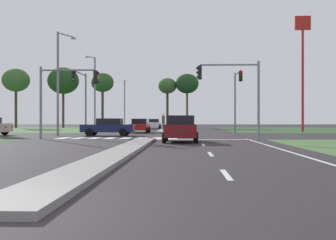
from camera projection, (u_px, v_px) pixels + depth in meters
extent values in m
plane|color=#282628|center=(155.00, 136.00, 35.30)|extent=(200.00, 200.00, 0.00)
cube|color=gray|center=(121.00, 152.00, 16.31)|extent=(1.20, 22.00, 0.14)
cube|color=gray|center=(167.00, 129.00, 60.28)|extent=(1.20, 36.00, 0.14)
cube|color=silver|center=(226.00, 175.00, 9.90)|extent=(0.14, 2.00, 0.01)
cube|color=silver|center=(210.00, 154.00, 15.90)|extent=(0.14, 2.00, 0.01)
cube|color=silver|center=(203.00, 145.00, 21.89)|extent=(0.14, 2.00, 0.01)
cube|color=silver|center=(290.00, 152.00, 17.04)|extent=(0.14, 24.00, 0.01)
cube|color=silver|center=(204.00, 139.00, 28.15)|extent=(6.40, 0.50, 0.01)
cube|color=silver|center=(64.00, 138.00, 30.36)|extent=(0.70, 2.80, 0.01)
cube|color=silver|center=(79.00, 138.00, 30.31)|extent=(0.70, 2.80, 0.01)
cube|color=silver|center=(95.00, 138.00, 30.27)|extent=(0.70, 2.80, 0.01)
cube|color=silver|center=(110.00, 138.00, 30.22)|extent=(0.70, 2.80, 0.01)
cube|color=silver|center=(126.00, 138.00, 30.17)|extent=(0.70, 2.80, 0.01)
cube|color=silver|center=(141.00, 138.00, 30.13)|extent=(0.70, 2.80, 0.01)
cube|color=silver|center=(157.00, 138.00, 30.08)|extent=(0.70, 2.80, 0.01)
cube|color=silver|center=(173.00, 138.00, 30.04)|extent=(0.70, 2.80, 0.01)
cube|color=#161E47|center=(108.00, 128.00, 34.81)|extent=(4.40, 1.74, 0.63)
cube|color=black|center=(110.00, 122.00, 34.80)|extent=(2.02, 1.53, 0.52)
cube|color=red|center=(133.00, 128.00, 34.06)|extent=(0.04, 0.20, 0.14)
cube|color=red|center=(135.00, 127.00, 35.38)|extent=(0.04, 0.20, 0.14)
cylinder|color=black|center=(89.00, 132.00, 34.00)|extent=(0.64, 0.22, 0.64)
cylinder|color=black|center=(94.00, 132.00, 35.73)|extent=(0.64, 0.22, 0.64)
cylinder|color=black|center=(123.00, 132.00, 33.88)|extent=(0.64, 0.22, 0.64)
cylinder|color=black|center=(126.00, 132.00, 35.62)|extent=(0.64, 0.22, 0.64)
cube|color=red|center=(6.00, 127.00, 34.91)|extent=(0.04, 0.20, 0.14)
cube|color=red|center=(12.00, 127.00, 36.25)|extent=(0.04, 0.20, 0.14)
cylinder|color=black|center=(5.00, 132.00, 36.49)|extent=(0.64, 0.22, 0.64)
cube|color=#A31919|center=(140.00, 127.00, 43.59)|extent=(1.76, 4.47, 0.64)
cube|color=black|center=(140.00, 121.00, 43.74)|extent=(1.54, 2.05, 0.52)
cube|color=red|center=(148.00, 126.00, 45.82)|extent=(0.20, 0.04, 0.14)
cube|color=red|center=(136.00, 126.00, 45.87)|extent=(0.20, 0.04, 0.14)
cylinder|color=black|center=(147.00, 130.00, 42.13)|extent=(0.22, 0.64, 0.64)
cylinder|color=black|center=(130.00, 130.00, 42.20)|extent=(0.22, 0.64, 0.64)
cylinder|color=black|center=(149.00, 129.00, 44.99)|extent=(0.22, 0.64, 0.64)
cylinder|color=black|center=(133.00, 129.00, 45.06)|extent=(0.22, 0.64, 0.64)
cube|color=maroon|center=(180.00, 130.00, 24.94)|extent=(1.84, 4.20, 0.76)
cube|color=black|center=(180.00, 120.00, 24.79)|extent=(1.62, 1.93, 0.52)
cube|color=red|center=(167.00, 130.00, 22.85)|extent=(0.20, 0.04, 0.14)
cube|color=red|center=(193.00, 130.00, 22.79)|extent=(0.20, 0.04, 0.14)
cylinder|color=black|center=(166.00, 136.00, 26.32)|extent=(0.22, 0.64, 0.64)
cylinder|color=black|center=(195.00, 136.00, 26.25)|extent=(0.22, 0.64, 0.64)
cylinder|color=black|center=(164.00, 138.00, 23.63)|extent=(0.22, 0.64, 0.64)
cylinder|color=black|center=(196.00, 138.00, 23.56)|extent=(0.22, 0.64, 0.64)
cube|color=silver|center=(154.00, 124.00, 66.42)|extent=(1.81, 4.14, 0.69)
cube|color=black|center=(154.00, 121.00, 66.57)|extent=(1.59, 1.90, 0.52)
cube|color=red|center=(159.00, 124.00, 68.48)|extent=(0.20, 0.04, 0.14)
cube|color=red|center=(151.00, 124.00, 68.53)|extent=(0.20, 0.04, 0.14)
cylinder|color=black|center=(159.00, 127.00, 65.06)|extent=(0.22, 0.64, 0.64)
cylinder|color=black|center=(148.00, 127.00, 65.13)|extent=(0.22, 0.64, 0.64)
cylinder|color=black|center=(160.00, 126.00, 67.70)|extent=(0.22, 0.64, 0.64)
cylinder|color=black|center=(149.00, 126.00, 67.77)|extent=(0.22, 0.64, 0.64)
cylinder|color=gray|center=(259.00, 100.00, 28.40)|extent=(0.18, 0.18, 5.40)
cylinder|color=gray|center=(229.00, 65.00, 28.48)|extent=(4.04, 0.12, 0.12)
cube|color=black|center=(200.00, 73.00, 28.56)|extent=(0.26, 0.32, 0.95)
sphere|color=#360503|center=(198.00, 68.00, 28.57)|extent=(0.20, 0.20, 0.20)
sphere|color=#3A2405|center=(198.00, 73.00, 28.57)|extent=(0.20, 0.20, 0.20)
sphere|color=green|center=(198.00, 77.00, 28.57)|extent=(0.20, 0.20, 0.20)
cylinder|color=gray|center=(235.00, 103.00, 41.59)|extent=(0.18, 0.18, 6.10)
cylinder|color=gray|center=(238.00, 73.00, 39.53)|extent=(0.12, 4.13, 0.12)
cube|color=black|center=(241.00, 76.00, 37.47)|extent=(0.32, 0.26, 0.95)
sphere|color=red|center=(241.00, 73.00, 37.31)|extent=(0.20, 0.20, 0.20)
sphere|color=#3A2405|center=(241.00, 76.00, 37.31)|extent=(0.20, 0.20, 0.20)
sphere|color=black|center=(241.00, 79.00, 37.31)|extent=(0.20, 0.20, 0.20)
cylinder|color=gray|center=(41.00, 103.00, 29.01)|extent=(0.18, 0.18, 5.09)
cylinder|color=gray|center=(68.00, 70.00, 28.93)|extent=(3.89, 0.12, 0.12)
cube|color=black|center=(96.00, 77.00, 28.85)|extent=(0.26, 0.32, 0.95)
sphere|color=#360503|center=(98.00, 73.00, 28.85)|extent=(0.20, 0.20, 0.20)
sphere|color=orange|center=(98.00, 77.00, 28.85)|extent=(0.20, 0.20, 0.20)
sphere|color=black|center=(98.00, 82.00, 28.85)|extent=(0.20, 0.20, 0.20)
cylinder|color=gray|center=(86.00, 103.00, 42.20)|extent=(0.18, 0.18, 6.12)
cylinder|color=gray|center=(80.00, 73.00, 39.94)|extent=(0.12, 4.53, 0.12)
cube|color=black|center=(74.00, 76.00, 37.68)|extent=(0.32, 0.26, 0.95)
sphere|color=#360503|center=(73.00, 73.00, 37.52)|extent=(0.20, 0.20, 0.20)
sphere|color=#3A2405|center=(73.00, 76.00, 37.52)|extent=(0.20, 0.20, 0.20)
sphere|color=green|center=(73.00, 79.00, 37.52)|extent=(0.20, 0.20, 0.20)
cylinder|color=gray|center=(58.00, 84.00, 34.75)|extent=(0.20, 0.20, 8.78)
cylinder|color=gray|center=(66.00, 35.00, 35.63)|extent=(0.92, 1.84, 0.10)
ellipsoid|color=#B2B2A8|center=(73.00, 38.00, 36.51)|extent=(0.56, 0.28, 0.20)
cylinder|color=gray|center=(95.00, 94.00, 49.08)|extent=(0.20, 0.20, 8.82)
cylinder|color=gray|center=(91.00, 57.00, 48.29)|extent=(0.66, 1.64, 0.10)
ellipsoid|color=#B2B2A8|center=(87.00, 57.00, 47.49)|extent=(0.56, 0.28, 0.20)
cylinder|color=gray|center=(125.00, 104.00, 73.47)|extent=(0.20, 0.20, 8.39)
cylinder|color=gray|center=(125.00, 81.00, 72.62)|extent=(0.37, 1.70, 0.10)
ellipsoid|color=#B2B2A8|center=(125.00, 81.00, 71.78)|extent=(0.56, 0.28, 0.20)
cylinder|color=#335184|center=(163.00, 127.00, 45.78)|extent=(0.16, 0.16, 0.81)
cylinder|color=#4C4C4C|center=(163.00, 120.00, 45.78)|extent=(0.34, 0.34, 0.85)
sphere|color=tan|center=(163.00, 115.00, 45.78)|extent=(0.24, 0.24, 0.24)
cylinder|color=red|center=(303.00, 81.00, 47.57)|extent=(0.28, 0.28, 11.75)
cube|color=red|center=(303.00, 23.00, 47.58)|extent=(1.80, 0.30, 1.60)
torus|color=yellow|center=(299.00, 23.00, 47.76)|extent=(0.96, 0.16, 0.96)
torus|color=yellow|center=(306.00, 23.00, 47.73)|extent=(0.96, 0.16, 0.96)
cylinder|color=#423323|center=(16.00, 108.00, 71.33)|extent=(0.44, 0.44, 6.98)
ellipsoid|color=#38602D|center=(16.00, 80.00, 71.33)|extent=(4.69, 4.69, 3.99)
cylinder|color=#423323|center=(63.00, 109.00, 72.52)|extent=(0.42, 0.42, 6.78)
ellipsoid|color=#1E421E|center=(63.00, 81.00, 72.52)|extent=(5.46, 5.46, 4.64)
cylinder|color=#423323|center=(103.00, 108.00, 72.67)|extent=(0.43, 0.43, 6.90)
ellipsoid|color=#285123|center=(103.00, 83.00, 72.67)|extent=(3.94, 3.94, 3.35)
cylinder|color=#423323|center=(167.00, 109.00, 72.94)|extent=(0.43, 0.43, 6.52)
ellipsoid|color=#38602D|center=(167.00, 86.00, 72.94)|extent=(3.25, 3.25, 2.76)
cylinder|color=#423323|center=(187.00, 109.00, 72.42)|extent=(0.34, 0.34, 6.65)
ellipsoid|color=#1E421E|center=(187.00, 84.00, 72.43)|extent=(4.06, 4.06, 3.45)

